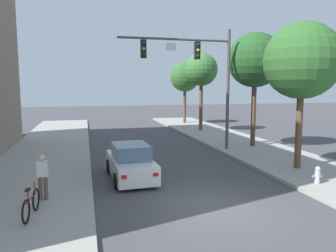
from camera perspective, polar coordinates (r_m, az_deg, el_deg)
ground_plane at (r=11.69m, az=8.00°, el=-14.01°), size 120.00×120.00×0.00m
sidewalk_left at (r=11.13m, az=-26.10°, el=-15.38°), size 5.00×60.00×0.15m
traffic_signal_mast at (r=20.40m, az=5.31°, el=10.30°), size 7.02×0.38×7.50m
car_lead_white at (r=14.97m, az=-6.55°, el=-6.40°), size 1.98×4.31×1.60m
pedestrian_sidewalk_left_walker at (r=12.46m, az=-21.05°, el=-7.96°), size 0.36×0.22×1.64m
bicycle_leaning at (r=11.21m, az=-22.77°, el=-12.50°), size 0.29×1.76×0.98m
fire_hydrant at (r=15.07m, az=24.62°, el=-7.75°), size 0.48×0.24×0.72m
street_tree_nearest at (r=17.16m, az=22.37°, el=10.41°), size 3.67×3.67×7.07m
street_tree_second at (r=22.67m, az=14.96°, el=10.98°), size 3.60×3.60×7.53m
street_tree_third at (r=29.97m, az=5.85°, el=9.67°), size 2.94×2.94×6.97m
street_tree_farthest at (r=36.15m, az=2.96°, el=8.44°), size 3.16×3.16×6.56m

